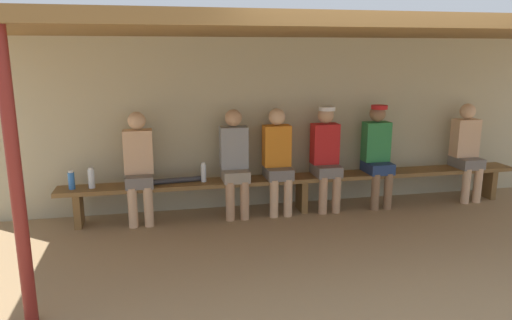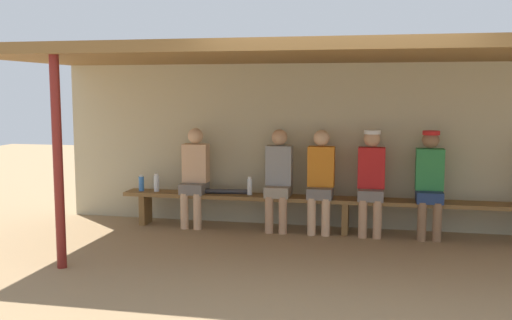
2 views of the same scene
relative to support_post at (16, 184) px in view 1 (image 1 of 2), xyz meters
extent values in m
plane|color=#9E7F59|center=(2.81, 0.55, -1.10)|extent=(24.00, 24.00, 0.00)
cube|color=#B7AD8C|center=(2.81, 2.55, 0.00)|extent=(8.00, 0.20, 2.20)
cube|color=brown|center=(2.81, 1.25, 1.16)|extent=(8.00, 2.80, 0.12)
cylinder|color=maroon|center=(0.00, 0.00, 0.00)|extent=(0.10, 0.10, 2.20)
cube|color=brown|center=(2.81, 2.10, -0.67)|extent=(6.00, 0.36, 0.05)
cube|color=brown|center=(0.06, 2.10, -0.90)|extent=(0.08, 0.29, 0.41)
cube|color=brown|center=(2.81, 2.10, -0.90)|extent=(0.08, 0.29, 0.41)
cube|color=brown|center=(5.56, 2.10, -0.90)|extent=(0.08, 0.29, 0.41)
cube|color=slate|center=(3.13, 2.08, -0.57)|extent=(0.32, 0.40, 0.14)
cylinder|color=tan|center=(3.04, 1.92, -0.86)|extent=(0.11, 0.11, 0.48)
cylinder|color=tan|center=(3.22, 1.92, -0.86)|extent=(0.11, 0.11, 0.48)
cube|color=red|center=(3.13, 2.16, -0.24)|extent=(0.34, 0.20, 0.52)
sphere|color=tan|center=(3.13, 2.16, 0.13)|extent=(0.21, 0.21, 0.21)
cylinder|color=white|center=(3.13, 2.12, 0.22)|extent=(0.21, 0.21, 0.05)
cube|color=slate|center=(0.78, 2.08, -0.57)|extent=(0.32, 0.40, 0.14)
cylinder|color=#DBAD84|center=(0.69, 1.92, -0.86)|extent=(0.11, 0.11, 0.48)
cylinder|color=#DBAD84|center=(0.87, 1.92, -0.86)|extent=(0.11, 0.11, 0.48)
cube|color=#DBAD84|center=(0.78, 2.16, -0.24)|extent=(0.34, 0.20, 0.52)
sphere|color=#DBAD84|center=(0.78, 2.16, 0.13)|extent=(0.21, 0.21, 0.21)
cube|color=slate|center=(2.49, 2.08, -0.57)|extent=(0.32, 0.40, 0.14)
cylinder|color=#DBAD84|center=(2.40, 1.92, -0.86)|extent=(0.11, 0.11, 0.48)
cylinder|color=#DBAD84|center=(2.58, 1.92, -0.86)|extent=(0.11, 0.11, 0.48)
cube|color=orange|center=(2.49, 2.16, -0.24)|extent=(0.34, 0.20, 0.52)
sphere|color=#DBAD84|center=(2.49, 2.16, 0.13)|extent=(0.21, 0.21, 0.21)
cube|color=navy|center=(3.84, 2.08, -0.57)|extent=(0.32, 0.40, 0.14)
cylinder|color=#8C6647|center=(3.75, 1.92, -0.86)|extent=(0.11, 0.11, 0.48)
cylinder|color=#8C6647|center=(3.93, 1.92, -0.86)|extent=(0.11, 0.11, 0.48)
cube|color=#2D8442|center=(3.84, 2.16, -0.24)|extent=(0.34, 0.20, 0.52)
sphere|color=#8C6647|center=(3.84, 2.16, 0.13)|extent=(0.21, 0.21, 0.21)
cylinder|color=red|center=(3.84, 2.12, 0.22)|extent=(0.21, 0.21, 0.05)
cube|color=slate|center=(5.17, 2.08, -0.57)|extent=(0.32, 0.40, 0.14)
cylinder|color=#DBAD84|center=(5.08, 1.92, -0.86)|extent=(0.11, 0.11, 0.48)
cylinder|color=#DBAD84|center=(5.26, 1.92, -0.86)|extent=(0.11, 0.11, 0.48)
cube|color=#DBAD84|center=(5.17, 2.16, -0.24)|extent=(0.34, 0.20, 0.52)
sphere|color=#DBAD84|center=(5.17, 2.16, 0.13)|extent=(0.21, 0.21, 0.21)
cube|color=gray|center=(1.93, 2.08, -0.57)|extent=(0.32, 0.40, 0.14)
cylinder|color=tan|center=(1.84, 1.92, -0.86)|extent=(0.11, 0.11, 0.48)
cylinder|color=tan|center=(2.02, 1.92, -0.86)|extent=(0.11, 0.11, 0.48)
cube|color=gray|center=(1.93, 2.16, -0.24)|extent=(0.34, 0.20, 0.52)
sphere|color=tan|center=(1.93, 2.16, 0.13)|extent=(0.21, 0.21, 0.21)
cylinder|color=silver|center=(1.55, 2.10, -0.53)|extent=(0.07, 0.07, 0.22)
cylinder|color=white|center=(1.55, 2.10, -0.41)|extent=(0.05, 0.05, 0.02)
cylinder|color=silver|center=(0.23, 2.09, -0.53)|extent=(0.08, 0.08, 0.22)
cylinder|color=white|center=(0.23, 2.09, -0.41)|extent=(0.05, 0.05, 0.02)
cylinder|color=blue|center=(0.01, 2.09, -0.54)|extent=(0.07, 0.07, 0.20)
cylinder|color=white|center=(0.01, 2.09, -0.43)|extent=(0.05, 0.05, 0.02)
cylinder|color=#333338|center=(1.15, 2.10, -0.61)|extent=(0.81, 0.16, 0.07)
camera|label=1|loc=(0.99, -3.57, 0.92)|focal=33.42mm
camera|label=2|loc=(3.22, -5.40, 0.75)|focal=41.11mm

